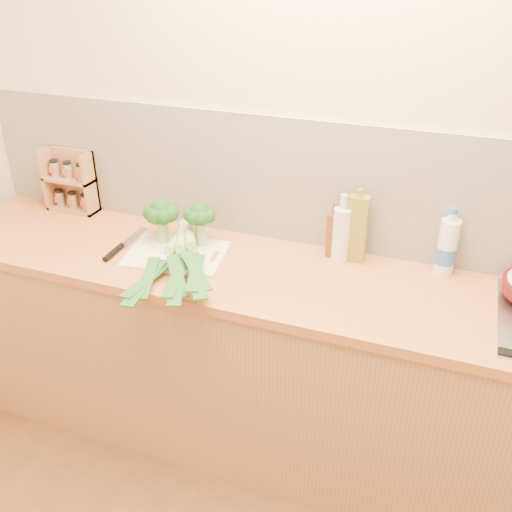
{
  "coord_description": "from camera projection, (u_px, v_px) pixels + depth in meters",
  "views": [
    {
      "loc": [
        0.52,
        -0.64,
        2.04
      ],
      "look_at": [
        -0.13,
        1.1,
        1.02
      ],
      "focal_mm": 40.0,
      "sensor_mm": 36.0,
      "label": 1
    }
  ],
  "objects": [
    {
      "name": "water_bottle",
      "position": [
        447.0,
        248.0,
        2.2
      ],
      "size": [
        0.08,
        0.08,
        0.26
      ],
      "color": "silver",
      "rests_on": "counter"
    },
    {
      "name": "counter",
      "position": [
        293.0,
        367.0,
        2.43
      ],
      "size": [
        3.2,
        0.62,
        0.9
      ],
      "color": "#AC7448",
      "rests_on": "ground"
    },
    {
      "name": "chefs_knife",
      "position": [
        119.0,
        248.0,
        2.4
      ],
      "size": [
        0.05,
        0.34,
        0.02
      ],
      "rotation": [
        0.0,
        0.0,
        0.03
      ],
      "color": "silver",
      "rests_on": "counter"
    },
    {
      "name": "leek_front",
      "position": [
        170.0,
        249.0,
        2.35
      ],
      "size": [
        0.16,
        0.72,
        0.04
      ],
      "rotation": [
        0.0,
        0.0,
        0.14
      ],
      "color": "white",
      "rests_on": "chopping_board"
    },
    {
      "name": "chopping_board",
      "position": [
        176.0,
        254.0,
        2.37
      ],
      "size": [
        0.44,
        0.35,
        0.01
      ],
      "primitive_type": "cube",
      "rotation": [
        0.0,
        0.0,
        0.14
      ],
      "color": "beige",
      "rests_on": "counter"
    },
    {
      "name": "broccoli_right",
      "position": [
        200.0,
        216.0,
        2.37
      ],
      "size": [
        0.13,
        0.14,
        0.19
      ],
      "color": "#8EAB64",
      "rests_on": "chopping_board"
    },
    {
      "name": "oil_tin",
      "position": [
        357.0,
        229.0,
        2.27
      ],
      "size": [
        0.08,
        0.05,
        0.31
      ],
      "color": "olive",
      "rests_on": "counter"
    },
    {
      "name": "leek_back",
      "position": [
        192.0,
        248.0,
        2.28
      ],
      "size": [
        0.36,
        0.57,
        0.04
      ],
      "rotation": [
        0.0,
        0.0,
        0.54
      ],
      "color": "white",
      "rests_on": "chopping_board"
    },
    {
      "name": "glass_bottle",
      "position": [
        341.0,
        234.0,
        2.28
      ],
      "size": [
        0.07,
        0.07,
        0.29
      ],
      "color": "silver",
      "rests_on": "counter"
    },
    {
      "name": "room_shell",
      "position": [
        320.0,
        186.0,
        2.32
      ],
      "size": [
        3.5,
        3.5,
        3.5
      ],
      "color": "beige",
      "rests_on": "ground"
    },
    {
      "name": "broccoli_left",
      "position": [
        161.0,
        213.0,
        2.39
      ],
      "size": [
        0.15,
        0.15,
        0.2
      ],
      "color": "#8EAB64",
      "rests_on": "chopping_board"
    },
    {
      "name": "amber_bottle",
      "position": [
        334.0,
        234.0,
        2.33
      ],
      "size": [
        0.06,
        0.06,
        0.24
      ],
      "color": "#653213",
      "rests_on": "counter"
    },
    {
      "name": "spice_rack",
      "position": [
        72.0,
        184.0,
        2.72
      ],
      "size": [
        0.25,
        0.1,
        0.3
      ],
      "color": "#AA6E48",
      "rests_on": "counter"
    },
    {
      "name": "leek_mid",
      "position": [
        180.0,
        251.0,
        2.29
      ],
      "size": [
        0.31,
        0.62,
        0.04
      ],
      "rotation": [
        0.0,
        0.0,
        0.42
      ],
      "color": "white",
      "rests_on": "chopping_board"
    }
  ]
}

